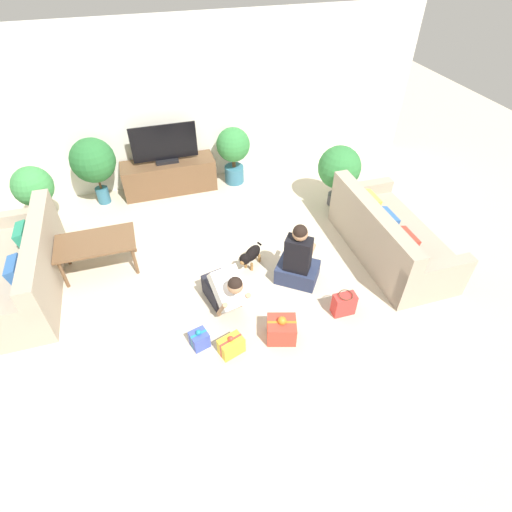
# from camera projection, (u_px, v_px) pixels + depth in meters

# --- Properties ---
(ground_plane) EXTENTS (16.00, 16.00, 0.00)m
(ground_plane) POSITION_uv_depth(u_px,v_px,m) (217.00, 276.00, 5.32)
(ground_plane) COLOR beige
(wall_back) EXTENTS (8.40, 0.06, 2.60)m
(wall_back) POSITION_uv_depth(u_px,v_px,m) (175.00, 107.00, 6.33)
(wall_back) COLOR white
(wall_back) RESTS_ON ground_plane
(sofa_left) EXTENTS (0.94, 2.00, 0.83)m
(sofa_left) POSITION_uv_depth(u_px,v_px,m) (21.00, 273.00, 4.96)
(sofa_left) COLOR tan
(sofa_left) RESTS_ON ground_plane
(sofa_right) EXTENTS (0.94, 2.00, 0.83)m
(sofa_right) POSITION_uv_depth(u_px,v_px,m) (388.00, 237.00, 5.47)
(sofa_right) COLOR tan
(sofa_right) RESTS_ON ground_plane
(coffee_table) EXTENTS (1.00, 0.58, 0.47)m
(coffee_table) POSITION_uv_depth(u_px,v_px,m) (96.00, 245.00, 5.16)
(coffee_table) COLOR brown
(coffee_table) RESTS_ON ground_plane
(tv_console) EXTENTS (1.53, 0.48, 0.54)m
(tv_console) POSITION_uv_depth(u_px,v_px,m) (170.00, 176.00, 6.74)
(tv_console) COLOR brown
(tv_console) RESTS_ON ground_plane
(tv) EXTENTS (1.04, 0.20, 0.63)m
(tv) POSITION_uv_depth(u_px,v_px,m) (165.00, 146.00, 6.37)
(tv) COLOR black
(tv) RESTS_ON tv_console
(potted_plant_corner_left) EXTENTS (0.57, 0.57, 0.99)m
(potted_plant_corner_left) POSITION_uv_depth(u_px,v_px,m) (34.00, 189.00, 5.71)
(potted_plant_corner_left) COLOR beige
(potted_plant_corner_left) RESTS_ON ground_plane
(potted_plant_back_left) EXTENTS (0.68, 0.68, 1.10)m
(potted_plant_back_left) POSITION_uv_depth(u_px,v_px,m) (93.00, 162.00, 6.14)
(potted_plant_back_left) COLOR #336B84
(potted_plant_back_left) RESTS_ON ground_plane
(potted_plant_corner_right) EXTENTS (0.67, 0.67, 1.00)m
(potted_plant_corner_right) POSITION_uv_depth(u_px,v_px,m) (339.00, 169.00, 6.17)
(potted_plant_corner_right) COLOR #4C4C51
(potted_plant_corner_right) RESTS_ON ground_plane
(potted_plant_back_right) EXTENTS (0.56, 0.56, 0.99)m
(potted_plant_back_right) POSITION_uv_depth(u_px,v_px,m) (233.00, 149.00, 6.71)
(potted_plant_back_right) COLOR #336B84
(potted_plant_back_right) RESTS_ON ground_plane
(person_kneeling) EXTENTS (0.47, 0.79, 0.75)m
(person_kneeling) POSITION_uv_depth(u_px,v_px,m) (225.00, 290.00, 4.70)
(person_kneeling) COLOR #23232D
(person_kneeling) RESTS_ON ground_plane
(person_sitting) EXTENTS (0.66, 0.63, 0.92)m
(person_sitting) POSITION_uv_depth(u_px,v_px,m) (298.00, 261.00, 5.05)
(person_sitting) COLOR #283351
(person_sitting) RESTS_ON ground_plane
(dog) EXTENTS (0.40, 0.37, 0.32)m
(dog) POSITION_uv_depth(u_px,v_px,m) (250.00, 255.00, 5.32)
(dog) COLOR black
(dog) RESTS_ON ground_plane
(gift_box_a) EXTENTS (0.31, 0.25, 0.27)m
(gift_box_a) POSITION_uv_depth(u_px,v_px,m) (231.00, 346.00, 4.36)
(gift_box_a) COLOR yellow
(gift_box_a) RESTS_ON ground_plane
(gift_box_b) EXTENTS (0.23, 0.22, 0.26)m
(gift_box_b) POSITION_uv_depth(u_px,v_px,m) (199.00, 339.00, 4.43)
(gift_box_b) COLOR #3D51BC
(gift_box_b) RESTS_ON ground_plane
(gift_box_c) EXTENTS (0.39, 0.36, 0.34)m
(gift_box_c) POSITION_uv_depth(u_px,v_px,m) (282.00, 329.00, 4.49)
(gift_box_c) COLOR red
(gift_box_c) RESTS_ON ground_plane
(gift_bag_a) EXTENTS (0.27, 0.17, 0.31)m
(gift_bag_a) POSITION_uv_depth(u_px,v_px,m) (344.00, 304.00, 4.76)
(gift_bag_a) COLOR red
(gift_bag_a) RESTS_ON ground_plane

